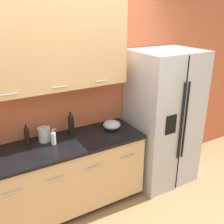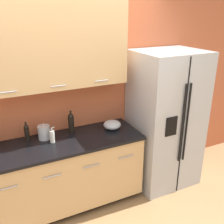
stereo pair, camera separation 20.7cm
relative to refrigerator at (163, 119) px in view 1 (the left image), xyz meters
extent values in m
cube|color=#BC5B38|center=(-1.18, 0.40, 0.38)|extent=(10.00, 0.05, 2.60)
cube|color=tan|center=(-1.40, 0.21, 1.04)|extent=(1.66, 0.32, 0.92)
cylinder|color=#99999E|center=(-1.90, 0.04, 0.64)|extent=(0.16, 0.01, 0.01)
cylinder|color=#99999E|center=(-1.40, 0.04, 0.64)|extent=(0.16, 0.01, 0.01)
cylinder|color=#99999E|center=(-0.91, 0.04, 0.64)|extent=(0.16, 0.01, 0.01)
cube|color=black|center=(-1.40, 0.09, -0.88)|extent=(1.78, 0.54, 0.09)
cube|color=tan|center=(-1.40, 0.05, -0.44)|extent=(1.82, 0.62, 0.78)
cube|color=black|center=(-1.40, 0.04, -0.04)|extent=(1.85, 0.64, 0.03)
cylinder|color=#99999E|center=(-2.06, -0.27, -0.23)|extent=(0.20, 0.01, 0.01)
cylinder|color=#99999E|center=(-1.62, -0.27, -0.23)|extent=(0.20, 0.01, 0.01)
cylinder|color=#99999E|center=(-1.18, -0.27, -0.23)|extent=(0.20, 0.01, 0.01)
cylinder|color=#99999E|center=(-0.75, -0.27, -0.23)|extent=(0.20, 0.01, 0.01)
cube|color=#B2B2B5|center=(0.00, 0.00, 0.00)|extent=(0.85, 0.72, 1.84)
cube|color=black|center=(0.00, -0.36, 0.00)|extent=(0.01, 0.01, 1.80)
cylinder|color=black|center=(-0.03, -0.38, 0.09)|extent=(0.02, 0.02, 1.01)
cylinder|color=black|center=(0.04, -0.38, 0.09)|extent=(0.02, 0.02, 1.01)
cube|color=black|center=(-0.19, -0.37, 0.09)|extent=(0.16, 0.01, 0.24)
cylinder|color=black|center=(-1.24, 0.23, 0.08)|extent=(0.07, 0.07, 0.20)
sphere|color=black|center=(-1.24, 0.23, 0.19)|extent=(0.07, 0.07, 0.07)
cylinder|color=black|center=(-1.24, 0.23, 0.21)|extent=(0.02, 0.02, 0.07)
cylinder|color=black|center=(-1.24, 0.23, 0.25)|extent=(0.03, 0.03, 0.02)
cylinder|color=silver|center=(-1.51, 0.08, 0.05)|extent=(0.06, 0.06, 0.14)
cylinder|color=#B2B2B5|center=(-1.51, 0.08, 0.14)|extent=(0.02, 0.02, 0.04)
cylinder|color=#B2B2B5|center=(-1.49, 0.08, 0.16)|extent=(0.03, 0.01, 0.01)
cylinder|color=black|center=(-1.76, 0.24, 0.06)|extent=(0.06, 0.06, 0.16)
sphere|color=black|center=(-1.76, 0.24, 0.15)|extent=(0.05, 0.05, 0.05)
cylinder|color=black|center=(-1.76, 0.24, 0.17)|extent=(0.02, 0.02, 0.06)
cylinder|color=black|center=(-1.76, 0.24, 0.21)|extent=(0.02, 0.02, 0.01)
cylinder|color=#B7B7BA|center=(-1.57, 0.20, 0.06)|extent=(0.14, 0.14, 0.15)
cylinder|color=#B7B7BA|center=(-1.57, 0.20, 0.14)|extent=(0.14, 0.14, 0.01)
sphere|color=#B7B7BA|center=(-1.57, 0.20, 0.15)|extent=(0.02, 0.02, 0.02)
ellipsoid|color=#A3A3A5|center=(-0.74, 0.10, 0.03)|extent=(0.22, 0.22, 0.11)
camera|label=1|loc=(-2.25, -2.50, 1.39)|focal=42.00mm
camera|label=2|loc=(-2.07, -2.59, 1.39)|focal=42.00mm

